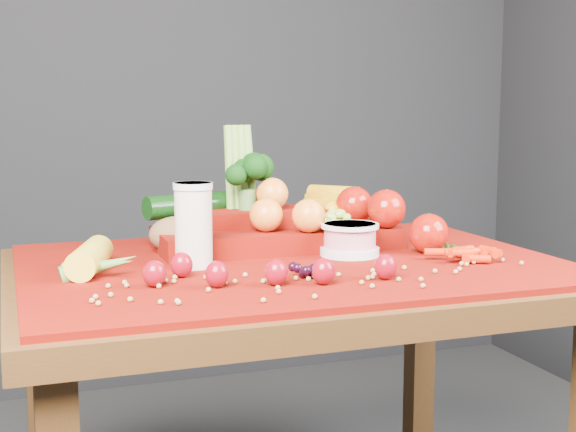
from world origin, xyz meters
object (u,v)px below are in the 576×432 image
object	(u,v)px
table	(291,313)
milk_glass	(193,222)
yogurt_bowl	(350,238)
produce_mound	(289,220)

from	to	relation	value
table	milk_glass	xyz separation A→B (m)	(-0.20, 0.00, 0.19)
yogurt_bowl	milk_glass	bearing A→B (deg)	-178.47
produce_mound	yogurt_bowl	bearing A→B (deg)	-58.75
table	milk_glass	world-z (taller)	milk_glass
milk_glass	produce_mound	distance (m)	0.29
table	produce_mound	xyz separation A→B (m)	(0.05, 0.15, 0.17)
table	produce_mound	bearing A→B (deg)	71.81
milk_glass	produce_mound	bearing A→B (deg)	30.66
table	yogurt_bowl	size ratio (longest dim) A/B	8.94
milk_glass	yogurt_bowl	distance (m)	0.34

